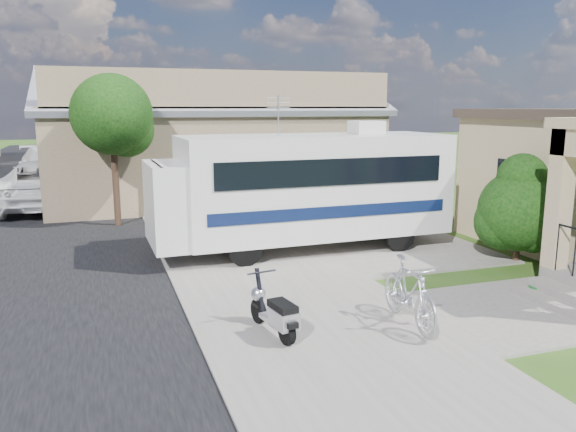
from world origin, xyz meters
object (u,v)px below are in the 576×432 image
object	(u,v)px
shrub	(520,207)
scooter	(275,313)
garden_hose	(538,291)
van	(51,166)
motorhome	(304,186)
pickup_truck	(47,184)
bicycle	(409,296)

from	to	relation	value
shrub	scooter	xyz separation A→B (m)	(-6.78, -2.48, -0.88)
garden_hose	van	bearing A→B (deg)	116.50
motorhome	garden_hose	size ratio (longest dim) A/B	19.84
shrub	scooter	distance (m)	7.28
scooter	pickup_truck	world-z (taller)	pickup_truck
van	bicycle	bearing A→B (deg)	-83.01
bicycle	garden_hose	world-z (taller)	bicycle
pickup_truck	van	bearing A→B (deg)	-82.62
motorhome	pickup_truck	distance (m)	11.04
shrub	van	bearing A→B (deg)	122.33
bicycle	garden_hose	distance (m)	3.34
pickup_truck	garden_hose	xyz separation A→B (m)	(9.70, -13.61, -0.78)
bicycle	garden_hose	bearing A→B (deg)	14.94
shrub	motorhome	bearing A→B (deg)	149.14
motorhome	shrub	world-z (taller)	motorhome
shrub	van	distance (m)	21.18
pickup_truck	garden_hose	size ratio (longest dim) A/B	16.50
scooter	garden_hose	bearing A→B (deg)	-6.17
motorhome	shrub	distance (m)	5.14
bicycle	van	xyz separation A→B (m)	(-6.75, 20.68, 0.32)
motorhome	scooter	size ratio (longest dim) A/B	5.25
motorhome	van	xyz separation A→B (m)	(-6.92, 15.26, -0.76)
motorhome	pickup_truck	size ratio (longest dim) A/B	1.20
motorhome	scooter	xyz separation A→B (m)	(-2.38, -5.11, -1.21)
scooter	van	xyz separation A→B (m)	(-4.54, 20.37, 0.45)
pickup_truck	bicycle	bearing A→B (deg)	119.10
pickup_truck	van	world-z (taller)	van
motorhome	bicycle	distance (m)	5.53
motorhome	shrub	size ratio (longest dim) A/B	2.92
bicycle	garden_hose	size ratio (longest dim) A/B	4.91
scooter	garden_hose	world-z (taller)	scooter
van	garden_hose	world-z (taller)	van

